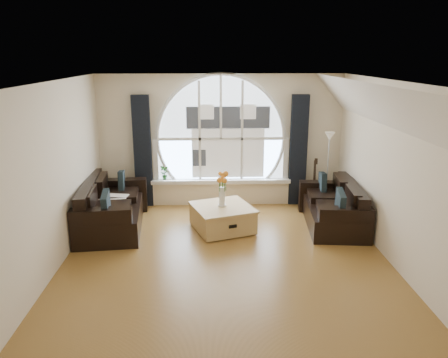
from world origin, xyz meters
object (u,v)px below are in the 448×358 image
at_px(guitar, 313,182).
at_px(sofa_right, 333,205).
at_px(floor_lamp, 327,172).
at_px(coffee_chest, 222,217).
at_px(sofa_left, 113,207).
at_px(potted_plant, 164,172).
at_px(vase_flowers, 222,185).

bearing_deg(guitar, sofa_right, -75.25).
bearing_deg(sofa_right, guitar, 101.75).
relative_size(sofa_right, floor_lamp, 1.12).
bearing_deg(coffee_chest, sofa_left, 156.14).
bearing_deg(coffee_chest, potted_plant, 110.19).
height_order(sofa_left, sofa_right, sofa_left).
relative_size(coffee_chest, potted_plant, 3.07).
height_order(sofa_left, guitar, guitar).
distance_m(guitar, potted_plant, 3.10).
bearing_deg(potted_plant, sofa_left, -123.15).
relative_size(sofa_left, vase_flowers, 2.82).
xyz_separation_m(sofa_right, vase_flowers, (-2.04, -0.11, 0.44)).
bearing_deg(potted_plant, coffee_chest, -50.54).
xyz_separation_m(sofa_left, sofa_right, (4.02, -0.02, 0.00)).
distance_m(sofa_left, sofa_right, 4.02).
relative_size(vase_flowers, guitar, 0.66).
xyz_separation_m(vase_flowers, guitar, (1.92, 1.16, -0.31)).
bearing_deg(guitar, potted_plant, -175.85).
bearing_deg(floor_lamp, vase_flowers, -155.27).
bearing_deg(floor_lamp, guitar, 143.73).
height_order(sofa_left, vase_flowers, vase_flowers).
relative_size(vase_flowers, floor_lamp, 0.44).
distance_m(floor_lamp, potted_plant, 3.33).
distance_m(sofa_right, guitar, 1.06).
distance_m(coffee_chest, vase_flowers, 0.59).
bearing_deg(sofa_right, coffee_chest, -170.68).
bearing_deg(sofa_right, floor_lamp, 88.25).
relative_size(vase_flowers, potted_plant, 2.17).
bearing_deg(vase_flowers, sofa_left, 176.11).
xyz_separation_m(coffee_chest, guitar, (1.92, 1.18, 0.29)).
bearing_deg(guitar, vase_flowers, -140.48).
bearing_deg(coffee_chest, guitar, 12.41).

